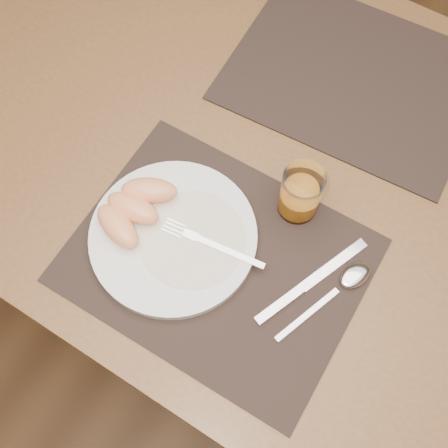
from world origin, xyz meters
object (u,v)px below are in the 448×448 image
table (285,184)px  placemat_near (217,260)px  plate (173,236)px  placemat_far (354,77)px  spoon (348,281)px  fork (204,241)px  knife (302,288)px  juice_glass (300,195)px

table → placemat_near: (-0.01, -0.22, 0.09)m
placemat_near → plate: plate is taller
placemat_far → spoon: 0.40m
fork → spoon: bearing=16.5°
knife → plate: bearing=-170.6°
knife → spoon: size_ratio=1.12×
spoon → placemat_far: bearing=115.0°
fork → juice_glass: (0.09, 0.14, 0.03)m
fork → juice_glass: bearing=56.2°
placemat_near → spoon: spoon is taller
plate → spoon: bearing=16.9°
spoon → placemat_near: bearing=-158.4°
placemat_far → fork: fork is taller
plate → knife: 0.22m
placemat_near → plate: 0.08m
table → placemat_far: (0.01, 0.22, 0.09)m
table → knife: (0.13, -0.19, 0.09)m
plate → knife: (0.22, 0.04, -0.01)m
spoon → juice_glass: size_ratio=1.87×
spoon → juice_glass: (-0.13, 0.07, 0.04)m
placemat_far → placemat_near: bearing=-93.0°
placemat_far → plate: plate is taller
knife → juice_glass: bearing=122.3°
placemat_near → fork: fork is taller
placemat_near → spoon: 0.21m
plate → fork: fork is taller
placemat_near → placemat_far: bearing=87.0°
fork → placemat_near: bearing=-18.2°
table → fork: 0.24m
placemat_near → placemat_far: same height
plate → knife: bearing=9.4°
plate → spoon: plate is taller
knife → juice_glass: juice_glass is taller
table → placemat_near: bearing=-92.4°
placemat_far → juice_glass: bearing=-82.3°
juice_glass → placemat_near: bearing=-112.6°
placemat_far → spoon: bearing=-65.0°
plate → fork: size_ratio=1.54×
knife → spoon: bearing=40.2°
fork → knife: fork is taller
plate → placemat_far: bearing=77.0°
placemat_far → fork: bearing=-97.1°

